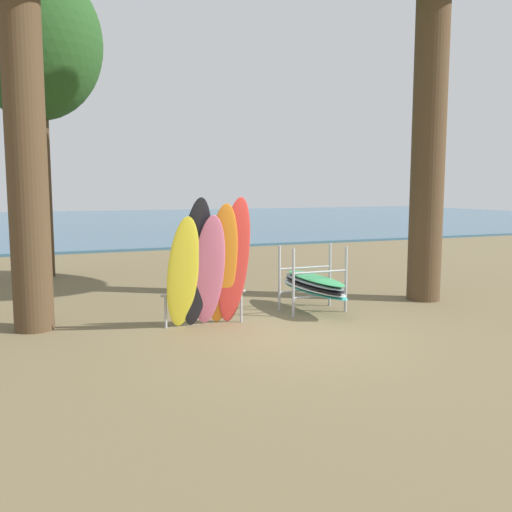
% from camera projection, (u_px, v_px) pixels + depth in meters
% --- Properties ---
extents(ground_plane, '(80.00, 80.00, 0.00)m').
position_uv_depth(ground_plane, '(291.00, 335.00, 8.98)').
color(ground_plane, brown).
extents(lake_water, '(80.00, 36.00, 0.10)m').
position_uv_depth(lake_water, '(87.00, 222.00, 37.33)').
color(lake_water, '#38607A').
rests_on(lake_water, ground).
extents(tree_mid_behind, '(3.40, 3.40, 7.96)m').
position_uv_depth(tree_mid_behind, '(34.00, 46.00, 14.24)').
color(tree_mid_behind, '#42301E').
rests_on(tree_mid_behind, ground).
extents(leaning_board_pile, '(1.48, 0.90, 2.20)m').
position_uv_depth(leaning_board_pile, '(209.00, 268.00, 9.25)').
color(leaning_board_pile, yellow).
rests_on(leaning_board_pile, ground).
extents(board_storage_rack, '(1.15, 2.13, 1.25)m').
position_uv_depth(board_storage_rack, '(313.00, 284.00, 10.66)').
color(board_storage_rack, '#9EA0A5').
rests_on(board_storage_rack, ground).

